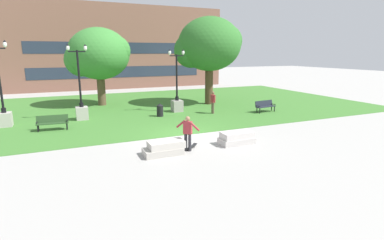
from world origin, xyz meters
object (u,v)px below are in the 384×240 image
at_px(person_skateboarder, 188,131).
at_px(lamp_post_right, 4,110).
at_px(lamp_post_center, 81,105).
at_px(park_bench_near_left, 52,122).
at_px(concrete_block_center, 164,148).
at_px(skateboard, 192,147).
at_px(person_bystander_near_lawn, 213,101).
at_px(park_bench_near_right, 265,105).
at_px(lamp_post_left, 177,99).
at_px(concrete_block_left, 237,138).
at_px(trash_bin, 160,110).

relative_size(person_skateboarder, lamp_post_right, 0.32).
bearing_deg(lamp_post_center, park_bench_near_left, -127.42).
bearing_deg(concrete_block_center, skateboard, 12.73).
bearing_deg(concrete_block_center, lamp_post_center, 107.61).
relative_size(park_bench_near_left, person_bystander_near_lawn, 1.07).
xyz_separation_m(skateboard, lamp_post_right, (-9.15, 8.82, 1.01)).
bearing_deg(skateboard, park_bench_near_right, 34.20).
relative_size(concrete_block_center, lamp_post_right, 0.35).
xyz_separation_m(skateboard, lamp_post_center, (-4.49, 9.03, 0.98)).
bearing_deg(park_bench_near_left, lamp_post_left, 15.38).
distance_m(lamp_post_right, person_bystander_near_lawn, 14.19).
bearing_deg(concrete_block_left, lamp_post_right, 141.97).
height_order(concrete_block_center, skateboard, concrete_block_center).
distance_m(skateboard, park_bench_near_left, 9.17).
height_order(concrete_block_left, lamp_post_center, lamp_post_center).
bearing_deg(skateboard, park_bench_near_left, 133.86).
xyz_separation_m(person_skateboarder, trash_bin, (1.18, 8.14, -0.47)).
relative_size(person_skateboarder, park_bench_near_right, 0.92).
height_order(skateboard, lamp_post_right, lamp_post_right).
height_order(park_bench_near_left, trash_bin, trash_bin).
bearing_deg(skateboard, person_bystander_near_lawn, 55.71).
relative_size(skateboard, lamp_post_right, 0.16).
height_order(person_skateboarder, lamp_post_left, lamp_post_left).
bearing_deg(concrete_block_center, park_bench_near_right, 31.57).
height_order(concrete_block_left, lamp_post_right, lamp_post_right).
bearing_deg(concrete_block_left, person_bystander_near_lawn, 71.56).
height_order(lamp_post_left, trash_bin, lamp_post_left).
bearing_deg(person_skateboarder, park_bench_near_left, 131.19).
xyz_separation_m(concrete_block_left, person_skateboarder, (-2.77, -0.03, 0.66)).
distance_m(lamp_post_right, trash_bin, 10.08).
distance_m(concrete_block_center, lamp_post_center, 9.86).
distance_m(person_skateboarder, park_bench_near_left, 9.16).
bearing_deg(park_bench_near_left, concrete_block_left, -37.94).
distance_m(park_bench_near_right, lamp_post_center, 13.84).
bearing_deg(concrete_block_center, person_skateboarder, 2.87).
height_order(park_bench_near_right, lamp_post_left, lamp_post_left).
bearing_deg(person_skateboarder, skateboard, 41.54).
xyz_separation_m(person_skateboarder, park_bench_near_right, (9.35, 6.42, -0.43)).
xyz_separation_m(park_bench_near_right, lamp_post_left, (-6.34, 2.95, 0.48)).
distance_m(park_bench_near_right, lamp_post_left, 7.01).
bearing_deg(lamp_post_left, lamp_post_right, -178.69).
bearing_deg(lamp_post_left, park_bench_near_right, -24.96).
relative_size(skateboard, lamp_post_center, 0.17).
xyz_separation_m(concrete_block_left, park_bench_near_right, (6.58, 6.39, 0.23)).
distance_m(skateboard, park_bench_near_right, 10.93).
bearing_deg(lamp_post_center, park_bench_near_right, -12.08).
bearing_deg(person_skateboarder, lamp_post_center, 114.14).
bearing_deg(concrete_block_left, lamp_post_left, 88.55).
bearing_deg(park_bench_near_right, skateboard, -145.80).
bearing_deg(skateboard, lamp_post_right, 136.05).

